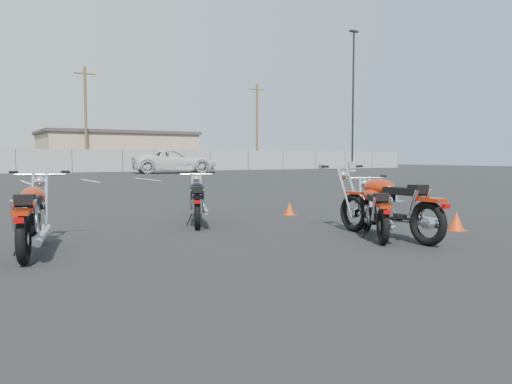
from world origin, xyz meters
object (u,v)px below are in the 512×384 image
motorcycle_third_red (389,206)px  motorcycle_rear_red (375,210)px  motorcycle_front_red (32,217)px  motorcycle_second_black (197,201)px  white_van (175,155)px

motorcycle_third_red → motorcycle_rear_red: motorcycle_third_red is taller
motorcycle_front_red → motorcycle_second_black: bearing=25.8°
motorcycle_rear_red → motorcycle_front_red: bearing=164.2°
motorcycle_third_red → white_van: size_ratio=0.30×
motorcycle_front_red → motorcycle_third_red: bearing=-17.0°
motorcycle_second_black → motorcycle_rear_red: motorcycle_second_black is taller
motorcycle_rear_red → white_van: white_van is taller
motorcycle_rear_red → white_van: bearing=73.6°
motorcycle_front_red → white_van: 31.65m
motorcycle_second_black → white_van: white_van is taller
motorcycle_rear_red → white_van: size_ratio=0.24×
motorcycle_third_red → motorcycle_rear_red: (-0.13, 0.14, -0.07)m
motorcycle_second_black → white_van: (10.47, 27.33, 0.96)m
motorcycle_front_red → white_van: white_van is taller
motorcycle_front_red → motorcycle_rear_red: size_ratio=1.19×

